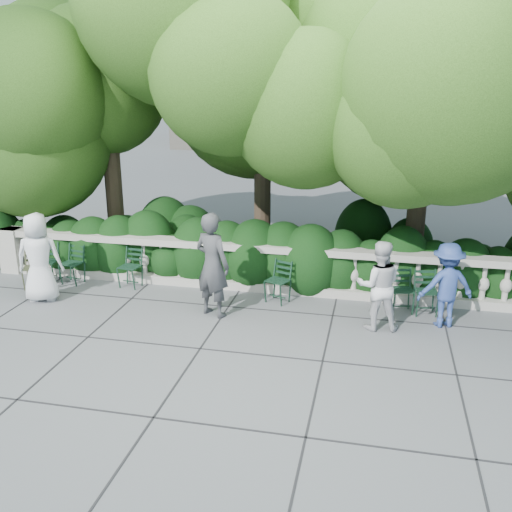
% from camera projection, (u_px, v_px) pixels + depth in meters
% --- Properties ---
extents(ground, '(90.00, 90.00, 0.00)m').
position_uv_depth(ground, '(244.00, 326.00, 10.13)').
color(ground, '#54555C').
rests_on(ground, ground).
extents(balustrade, '(12.00, 0.44, 1.00)m').
position_uv_depth(balustrade, '(264.00, 268.00, 11.65)').
color(balustrade, '#9E998E').
rests_on(balustrade, ground).
extents(shrub_hedge, '(15.00, 2.60, 1.70)m').
position_uv_depth(shrub_hedge, '(275.00, 272.00, 12.92)').
color(shrub_hedge, black).
rests_on(shrub_hedge, ground).
extents(tree_canopy, '(15.04, 6.52, 6.78)m').
position_uv_depth(tree_canopy, '(311.00, 90.00, 11.75)').
color(tree_canopy, '#3F3023').
rests_on(tree_canopy, ground).
extents(chair_a, '(0.51, 0.54, 0.84)m').
position_uv_depth(chair_a, '(69.00, 285.00, 12.08)').
color(chair_a, black).
rests_on(chair_a, ground).
extents(chair_b, '(0.50, 0.54, 0.84)m').
position_uv_depth(chair_b, '(47.00, 283.00, 12.21)').
color(chair_b, black).
rests_on(chair_b, ground).
extents(chair_c, '(0.50, 0.54, 0.84)m').
position_uv_depth(chair_c, '(127.00, 289.00, 11.87)').
color(chair_c, black).
rests_on(chair_c, ground).
extents(chair_d, '(0.51, 0.54, 0.84)m').
position_uv_depth(chair_d, '(426.00, 317.00, 10.52)').
color(chair_d, black).
rests_on(chair_d, ground).
extents(chair_e, '(0.59, 0.61, 0.84)m').
position_uv_depth(chair_e, '(273.00, 304.00, 11.09)').
color(chair_e, black).
rests_on(chair_e, ground).
extents(chair_f, '(0.53, 0.56, 0.84)m').
position_uv_depth(chair_f, '(402.00, 315.00, 10.59)').
color(chair_f, black).
rests_on(chair_f, ground).
extents(chair_weathered, '(0.58, 0.60, 0.84)m').
position_uv_depth(chair_weathered, '(34.00, 290.00, 11.80)').
color(chair_weathered, black).
rests_on(chair_weathered, ground).
extents(person_businessman, '(0.98, 0.78, 1.77)m').
position_uv_depth(person_businessman, '(39.00, 258.00, 11.04)').
color(person_businessman, white).
rests_on(person_businessman, ground).
extents(person_woman_grey, '(0.84, 0.71, 1.95)m').
position_uv_depth(person_woman_grey, '(212.00, 265.00, 10.33)').
color(person_woman_grey, '#3A3C3F').
rests_on(person_woman_grey, ground).
extents(person_casual_man, '(0.85, 0.70, 1.60)m').
position_uv_depth(person_casual_man, '(379.00, 285.00, 9.82)').
color(person_casual_man, silver).
rests_on(person_casual_man, ground).
extents(person_older_blue, '(1.11, 0.85, 1.53)m').
position_uv_depth(person_older_blue, '(446.00, 285.00, 9.94)').
color(person_older_blue, '#2D4488').
rests_on(person_older_blue, ground).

